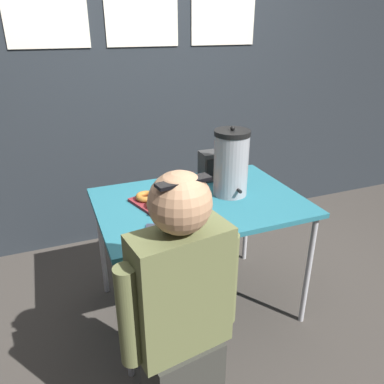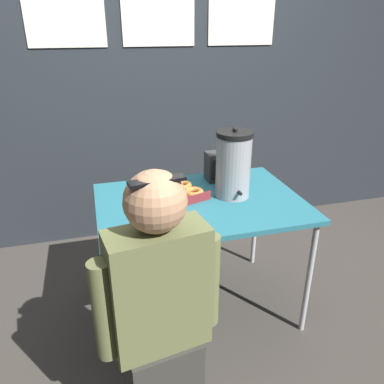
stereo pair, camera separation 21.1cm
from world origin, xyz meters
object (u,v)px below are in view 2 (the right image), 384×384
(space_heater, at_px, (218,166))
(coffee_urn, at_px, (233,164))
(person_seated, at_px, (160,319))
(donut_box, at_px, (170,195))
(cell_phone, at_px, (146,229))

(space_heater, bearing_deg, coffee_urn, -89.85)
(space_heater, relative_size, person_seated, 0.15)
(donut_box, xyz_separation_m, space_heater, (0.36, 0.20, 0.07))
(coffee_urn, xyz_separation_m, cell_phone, (-0.56, -0.27, -0.19))
(cell_phone, relative_size, space_heater, 0.82)
(cell_phone, distance_m, person_seated, 0.49)
(coffee_urn, bearing_deg, person_seated, -128.32)
(coffee_urn, height_order, person_seated, person_seated)
(coffee_urn, distance_m, space_heater, 0.27)
(space_heater, bearing_deg, person_seated, -120.36)
(coffee_urn, relative_size, person_seated, 0.33)
(cell_phone, height_order, person_seated, person_seated)
(donut_box, bearing_deg, space_heater, 11.72)
(coffee_urn, bearing_deg, cell_phone, -154.29)
(space_heater, distance_m, person_seated, 1.17)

